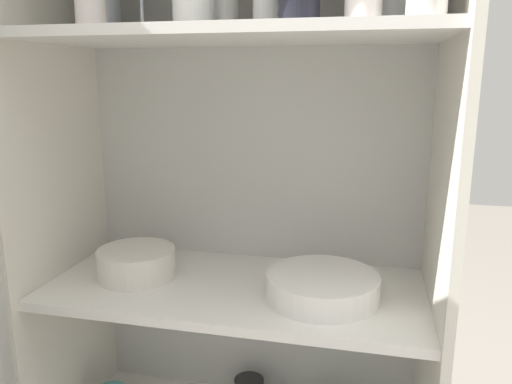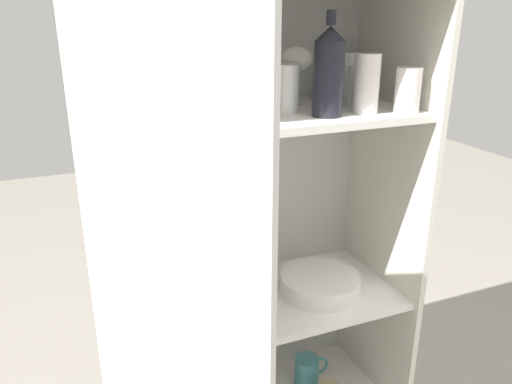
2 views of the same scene
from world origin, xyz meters
name	(u,v)px [view 1 (image 1 of 2)]	position (x,y,z in m)	size (l,w,h in m)	color
cupboard_back_panel	(255,233)	(0.00, 0.39, 0.76)	(0.87, 0.02, 1.52)	silver
cupboard_side_left	(64,246)	(-0.42, 0.19, 0.76)	(0.02, 0.41, 1.52)	silver
cupboard_side_right	(436,277)	(0.42, 0.19, 0.76)	(0.02, 0.41, 1.52)	silver
shelf_board_middle	(235,289)	(0.00, 0.19, 0.69)	(0.83, 0.38, 0.02)	white
shelf_board_upper	(232,36)	(0.00, 0.19, 1.24)	(0.83, 0.38, 0.02)	white
tumbler_glass_0	(221,2)	(-0.03, 0.22, 1.31)	(0.07, 0.07, 0.12)	white
tumbler_glass_8	(104,6)	(-0.32, 0.27, 1.31)	(0.07, 0.07, 0.13)	white
plate_stack_white	(323,286)	(0.20, 0.16, 0.73)	(0.23, 0.23, 0.05)	white
mixing_bowl_large	(137,262)	(-0.23, 0.18, 0.74)	(0.18, 0.18, 0.07)	silver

